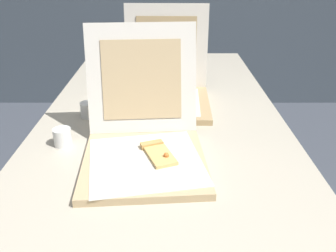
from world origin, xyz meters
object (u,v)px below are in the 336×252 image
object	(u,v)px
pizza_box_middle	(167,90)
cup_white_near_center	(64,137)
cup_white_mid	(89,110)
cup_white_far	(113,84)
table	(163,134)
pizza_box_front	(145,142)

from	to	relation	value
pizza_box_middle	cup_white_near_center	bearing A→B (deg)	-130.60
cup_white_near_center	cup_white_mid	bearing A→B (deg)	80.18
cup_white_far	cup_white_near_center	size ratio (longest dim) A/B	1.00
table	cup_white_far	xyz separation A→B (m)	(-0.23, 0.34, 0.08)
table	pizza_box_front	world-z (taller)	pizza_box_front
pizza_box_middle	cup_white_far	world-z (taller)	pizza_box_middle
cup_white_mid	cup_white_near_center	xyz separation A→B (m)	(-0.04, -0.22, 0.00)
table	cup_white_mid	xyz separation A→B (m)	(-0.28, 0.05, 0.08)
pizza_box_middle	cup_white_near_center	xyz separation A→B (m)	(-0.33, -0.37, -0.03)
cup_white_mid	pizza_box_front	bearing A→B (deg)	-52.37
table	pizza_box_middle	world-z (taller)	pizza_box_middle
pizza_box_front	table	bearing A→B (deg)	74.93
pizza_box_middle	cup_white_far	distance (m)	0.29
table	cup_white_far	size ratio (longest dim) A/B	34.62
pizza_box_front	cup_white_near_center	size ratio (longest dim) A/B	8.12
cup_white_far	cup_white_near_center	world-z (taller)	same
cup_white_near_center	pizza_box_middle	bearing A→B (deg)	47.96
pizza_box_front	cup_white_near_center	distance (m)	0.28
pizza_box_middle	cup_white_mid	bearing A→B (deg)	-152.09
pizza_box_front	pizza_box_middle	distance (m)	0.45
cup_white_mid	cup_white_far	distance (m)	0.29
pizza_box_middle	cup_white_mid	distance (m)	0.33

